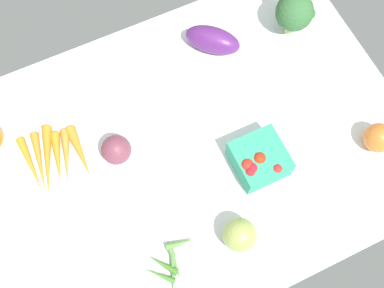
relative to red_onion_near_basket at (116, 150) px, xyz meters
The scene contains 9 objects.
tablecloth 18.18cm from the red_onion_near_basket, 18.63° to the right, with size 104.00×76.00×2.00cm, color white.
red_onion_near_basket is the anchor object (origin of this frame).
berry_basket 32.93cm from the red_onion_near_basket, 29.55° to the right, with size 11.50×11.50×7.22cm.
heirloom_tomato_orange 61.06cm from the red_onion_near_basket, 22.41° to the right, with size 7.06×7.06×7.06cm, color orange.
eggplant 37.55cm from the red_onion_near_basket, 27.54° to the left, with size 14.31×6.80×6.80cm, color #58246E.
broccoli_head 56.44cm from the red_onion_near_basket, 14.36° to the left, with size 10.15×10.59×12.59cm.
heirloom_tomato_green 34.24cm from the red_onion_near_basket, 60.12° to the right, with size 7.54×7.54×7.54cm, color #97A953.
carrot_bunch 14.82cm from the red_onion_near_basket, 160.13° to the left, with size 14.36×17.16×2.76cm.
okra_pile 28.36cm from the red_onion_near_basket, 87.96° to the right, with size 13.22×10.94×1.75cm.
Camera 1 is at (-17.99, -38.21, 109.84)cm, focal length 45.40 mm.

